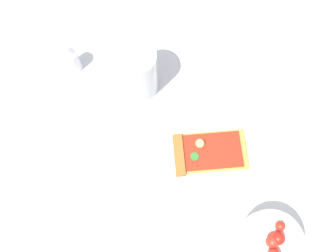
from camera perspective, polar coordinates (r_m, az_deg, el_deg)
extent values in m
plane|color=silver|center=(0.78, 3.55, -3.45)|extent=(2.40, 2.40, 0.00)
cylinder|color=white|center=(0.78, 6.29, -2.54)|extent=(0.27, 0.27, 0.01)
cube|color=gold|center=(0.77, 6.62, -4.23)|extent=(0.14, 0.17, 0.01)
cube|color=#A36B2D|center=(0.76, 1.73, -4.60)|extent=(0.09, 0.05, 0.02)
cube|color=#B22D19|center=(0.76, 6.66, -4.13)|extent=(0.12, 0.15, 0.00)
sphere|color=#F2D87F|center=(0.76, 5.04, -2.72)|extent=(0.02, 0.02, 0.02)
cylinder|color=#388433|center=(0.75, 4.19, -4.79)|extent=(0.02, 0.02, 0.00)
cylinder|color=white|center=(0.75, 15.57, -17.14)|extent=(0.12, 0.12, 0.05)
torus|color=white|center=(0.72, 16.20, -17.02)|extent=(0.12, 0.12, 0.01)
sphere|color=red|center=(0.72, 16.07, -17.05)|extent=(0.02, 0.02, 0.02)
sphere|color=red|center=(0.72, 16.10, -16.47)|extent=(0.02, 0.02, 0.02)
sphere|color=red|center=(0.72, 16.91, -16.51)|extent=(0.02, 0.02, 0.02)
sphere|color=red|center=(0.72, 17.19, -14.78)|extent=(0.02, 0.02, 0.02)
cylinder|color=silver|center=(0.78, -4.73, 8.43)|extent=(0.08, 0.08, 0.14)
cylinder|color=#592D0F|center=(0.79, -4.66, 8.04)|extent=(0.07, 0.07, 0.11)
cube|color=white|center=(0.75, -5.01, 10.75)|extent=(0.03, 0.03, 0.02)
cube|color=white|center=(0.74, -5.53, 8.63)|extent=(0.03, 0.03, 0.02)
cylinder|color=silver|center=(0.86, -14.75, 9.85)|extent=(0.03, 0.03, 0.06)
cone|color=silver|center=(0.83, -15.37, 11.07)|extent=(0.03, 0.03, 0.01)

